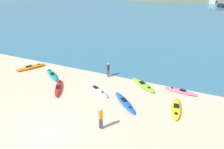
% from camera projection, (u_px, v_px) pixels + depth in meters
% --- Properties ---
extents(ground_plane, '(400.00, 400.00, 0.00)m').
position_uv_depth(ground_plane, '(48.00, 131.00, 15.14)').
color(ground_plane, beige).
extents(bay_water, '(160.00, 70.00, 0.06)m').
position_uv_depth(bay_water, '(166.00, 11.00, 51.45)').
color(bay_water, teal).
rests_on(bay_water, ground_plane).
extents(kayak_on_sand_0, '(2.78, 2.37, 0.36)m').
position_uv_depth(kayak_on_sand_0, '(52.00, 75.00, 22.34)').
color(kayak_on_sand_0, teal).
rests_on(kayak_on_sand_0, ground_plane).
extents(kayak_on_sand_1, '(2.93, 2.45, 0.36)m').
position_uv_depth(kayak_on_sand_1, '(143.00, 85.00, 20.49)').
color(kayak_on_sand_1, '#8CCC2D').
rests_on(kayak_on_sand_1, ground_plane).
extents(kayak_on_sand_2, '(2.03, 3.01, 0.38)m').
position_uv_depth(kayak_on_sand_2, '(58.00, 88.00, 20.02)').
color(kayak_on_sand_2, red).
rests_on(kayak_on_sand_2, ground_plane).
extents(kayak_on_sand_3, '(3.10, 2.02, 0.37)m').
position_uv_depth(kayak_on_sand_3, '(97.00, 90.00, 19.73)').
color(kayak_on_sand_3, white).
rests_on(kayak_on_sand_3, ground_plane).
extents(kayak_on_sand_4, '(2.27, 3.02, 0.39)m').
position_uv_depth(kayak_on_sand_4, '(31.00, 67.00, 23.85)').
color(kayak_on_sand_4, orange).
rests_on(kayak_on_sand_4, ground_plane).
extents(kayak_on_sand_5, '(2.99, 0.89, 0.30)m').
position_uv_depth(kayak_on_sand_5, '(181.00, 91.00, 19.56)').
color(kayak_on_sand_5, '#E5668C').
rests_on(kayak_on_sand_5, ground_plane).
extents(kayak_on_sand_6, '(1.10, 3.13, 0.31)m').
position_uv_depth(kayak_on_sand_6, '(176.00, 108.00, 17.26)').
color(kayak_on_sand_6, yellow).
rests_on(kayak_on_sand_6, ground_plane).
extents(kayak_on_sand_7, '(2.85, 2.81, 0.34)m').
position_uv_depth(kayak_on_sand_7, '(125.00, 102.00, 17.98)').
color(kayak_on_sand_7, blue).
rests_on(kayak_on_sand_7, ground_plane).
extents(person_near_foreground, '(0.35, 0.31, 1.75)m').
position_uv_depth(person_near_foreground, '(101.00, 117.00, 14.95)').
color(person_near_foreground, '#384260').
rests_on(person_near_foreground, ground_plane).
extents(person_near_waterline, '(0.32, 0.27, 1.56)m').
position_uv_depth(person_near_waterline, '(108.00, 69.00, 21.86)').
color(person_near_waterline, '#4C4C4C').
rests_on(person_near_waterline, ground_plane).
extents(moored_boat_0, '(1.54, 3.36, 2.17)m').
position_uv_depth(moored_boat_0, '(213.00, 0.00, 60.68)').
color(moored_boat_0, white).
rests_on(moored_boat_0, bay_water).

